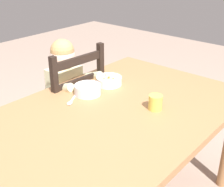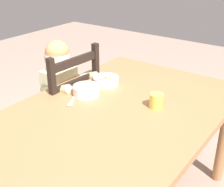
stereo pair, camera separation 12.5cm
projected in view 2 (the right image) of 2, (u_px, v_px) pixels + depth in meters
name	position (u px, v px, depth m)	size (l,w,h in m)	color
dining_table	(115.00, 124.00, 1.66)	(1.51, 0.99, 0.72)	#A8764B
dining_chair	(64.00, 113.00, 2.14)	(0.44, 0.44, 0.94)	black
child_figure	(63.00, 89.00, 2.06)	(0.32, 0.31, 0.98)	beige
bowl_of_peas	(86.00, 90.00, 1.79)	(0.16, 0.16, 0.06)	white
bowl_of_carrots	(106.00, 81.00, 1.93)	(0.16, 0.16, 0.05)	white
spoon	(71.00, 103.00, 1.70)	(0.13, 0.09, 0.01)	silver
drinking_cup	(156.00, 101.00, 1.64)	(0.07, 0.07, 0.08)	#E3CB52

